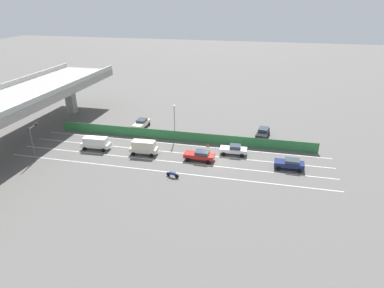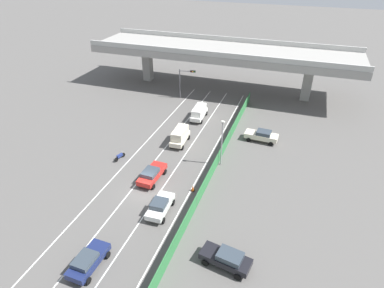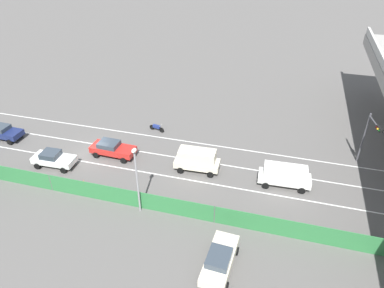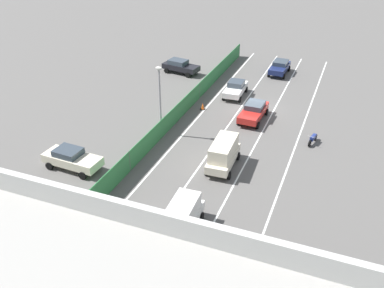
# 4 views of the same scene
# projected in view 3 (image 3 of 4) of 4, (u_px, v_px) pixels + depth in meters

# --- Properties ---
(ground_plane) EXTENTS (300.00, 300.00, 0.00)m
(ground_plane) POSITION_uv_depth(u_px,v_px,m) (94.00, 153.00, 38.21)
(ground_plane) COLOR #565451
(lane_line_left_edge) EXTENTS (0.14, 49.73, 0.01)m
(lane_line_left_edge) POSITION_uv_depth(u_px,v_px,m) (170.00, 139.00, 40.63)
(lane_line_left_edge) COLOR silver
(lane_line_left_edge) RESTS_ON ground
(lane_line_mid_left) EXTENTS (0.14, 49.73, 0.01)m
(lane_line_mid_left) POSITION_uv_depth(u_px,v_px,m) (160.00, 155.00, 37.99)
(lane_line_mid_left) COLOR silver
(lane_line_mid_left) RESTS_ON ground
(lane_line_mid_right) EXTENTS (0.14, 49.73, 0.01)m
(lane_line_mid_right) POSITION_uv_depth(u_px,v_px,m) (149.00, 173.00, 35.34)
(lane_line_mid_right) COLOR silver
(lane_line_mid_right) RESTS_ON ground
(lane_line_right_edge) EXTENTS (0.14, 49.73, 0.01)m
(lane_line_right_edge) POSITION_uv_depth(u_px,v_px,m) (136.00, 194.00, 32.69)
(lane_line_right_edge) COLOR silver
(lane_line_right_edge) RESTS_ON ground
(green_fence) EXTENTS (0.10, 45.83, 1.75)m
(green_fence) POSITION_uv_depth(u_px,v_px,m) (128.00, 198.00, 30.98)
(green_fence) COLOR #2D753D
(green_fence) RESTS_ON ground
(car_sedan_navy) EXTENTS (2.14, 4.31, 1.56)m
(car_sedan_navy) POSITION_uv_depth(u_px,v_px,m) (3.00, 132.00, 40.26)
(car_sedan_navy) COLOR navy
(car_sedan_navy) RESTS_ON ground
(car_van_cream) EXTENTS (2.12, 4.46, 2.31)m
(car_van_cream) POSITION_uv_depth(u_px,v_px,m) (197.00, 159.00, 35.05)
(car_van_cream) COLOR beige
(car_van_cream) RESTS_ON ground
(car_sedan_red) EXTENTS (2.20, 4.72, 1.59)m
(car_sedan_red) POSITION_uv_depth(u_px,v_px,m) (112.00, 148.00, 37.41)
(car_sedan_red) COLOR red
(car_sedan_red) RESTS_ON ground
(car_van_white) EXTENTS (2.12, 4.85, 2.08)m
(car_van_white) POSITION_uv_depth(u_px,v_px,m) (285.00, 175.00, 33.14)
(car_van_white) COLOR silver
(car_van_white) RESTS_ON ground
(car_hatchback_white) EXTENTS (2.10, 4.30, 1.62)m
(car_hatchback_white) POSITION_uv_depth(u_px,v_px,m) (53.00, 158.00, 35.88)
(car_hatchback_white) COLOR silver
(car_hatchback_white) RESTS_ON ground
(motorcycle) EXTENTS (0.70, 1.92, 0.93)m
(motorcycle) POSITION_uv_depth(u_px,v_px,m) (157.00, 127.00, 41.87)
(motorcycle) COLOR black
(motorcycle) RESTS_ON ground
(parked_sedan_cream) EXTENTS (4.79, 2.24, 1.67)m
(parked_sedan_cream) POSITION_uv_depth(u_px,v_px,m) (220.00, 260.00, 25.40)
(parked_sedan_cream) COLOR beige
(parked_sedan_cream) RESTS_ON ground
(traffic_light) EXTENTS (2.94, 0.82, 5.52)m
(traffic_light) POSITION_uv_depth(u_px,v_px,m) (370.00, 133.00, 34.16)
(traffic_light) COLOR #47474C
(traffic_light) RESTS_ON ground
(street_lamp) EXTENTS (0.60, 0.36, 6.36)m
(street_lamp) POSITION_uv_depth(u_px,v_px,m) (137.00, 174.00, 28.78)
(street_lamp) COLOR gray
(street_lamp) RESTS_ON ground
(traffic_cone) EXTENTS (0.47, 0.47, 0.72)m
(traffic_cone) POSITION_uv_depth(u_px,v_px,m) (84.00, 183.00, 33.48)
(traffic_cone) COLOR orange
(traffic_cone) RESTS_ON ground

